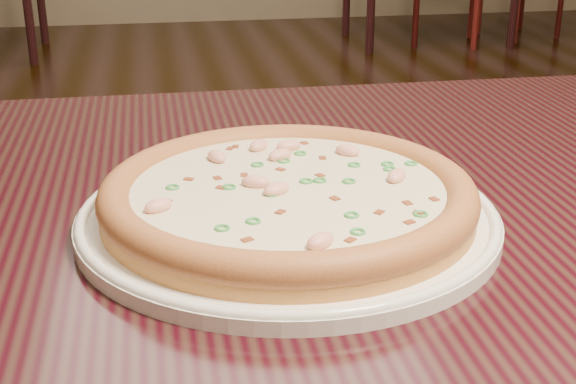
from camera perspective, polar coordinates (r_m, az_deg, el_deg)
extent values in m
cube|color=black|center=(0.75, 8.38, -1.54)|extent=(1.20, 0.80, 0.04)
cylinder|color=white|center=(0.67, 0.00, -1.90)|extent=(0.35, 0.35, 0.01)
torus|color=white|center=(0.67, 0.00, -1.43)|extent=(0.35, 0.35, 0.01)
cylinder|color=#CC8D42|center=(0.66, 0.00, -0.72)|extent=(0.31, 0.31, 0.02)
torus|color=#B77541|center=(0.66, 0.00, 0.00)|extent=(0.31, 0.31, 0.03)
cylinder|color=#F4E5BC|center=(0.66, 0.00, 0.20)|extent=(0.26, 0.26, 0.00)
ellipsoid|color=#F2B29E|center=(0.68, 7.73, 1.14)|extent=(0.03, 0.03, 0.01)
ellipsoid|color=#F2B29E|center=(0.72, -5.09, 2.52)|extent=(0.02, 0.03, 0.01)
ellipsoid|color=#F2B29E|center=(0.75, -2.10, 3.33)|extent=(0.03, 0.03, 0.01)
ellipsoid|color=#F2B29E|center=(0.72, -0.58, 2.65)|extent=(0.03, 0.02, 0.01)
ellipsoid|color=#F2B29E|center=(0.66, -2.30, 0.73)|extent=(0.03, 0.02, 0.01)
ellipsoid|color=#F2B29E|center=(0.62, -9.21, -0.97)|extent=(0.03, 0.02, 0.01)
ellipsoid|color=#F2B29E|center=(0.64, -0.83, 0.21)|extent=(0.03, 0.02, 0.01)
ellipsoid|color=#F2B29E|center=(0.75, 0.04, 3.31)|extent=(0.03, 0.02, 0.01)
ellipsoid|color=#F2B29E|center=(0.56, 2.32, -3.50)|extent=(0.03, 0.03, 0.01)
ellipsoid|color=#F2B29E|center=(0.74, 4.25, 2.95)|extent=(0.03, 0.03, 0.01)
cube|color=maroon|center=(0.61, 6.50, -1.52)|extent=(0.01, 0.01, 0.00)
cube|color=maroon|center=(0.64, 3.35, -0.53)|extent=(0.01, 0.01, 0.00)
cube|color=maroon|center=(0.67, -1.97, 0.85)|extent=(0.01, 0.01, 0.00)
cube|color=maroon|center=(0.60, 8.63, -2.21)|extent=(0.01, 0.01, 0.00)
cube|color=maroon|center=(0.61, -0.56, -1.51)|extent=(0.01, 0.01, 0.00)
cube|color=maroon|center=(0.63, 8.49, -0.85)|extent=(0.01, 0.01, 0.00)
cube|color=maroon|center=(0.68, -7.08, 0.84)|extent=(0.01, 0.01, 0.00)
cube|color=maroon|center=(0.70, -0.54, 1.55)|extent=(0.01, 0.01, 0.00)
cube|color=maroon|center=(0.68, 2.30, 1.12)|extent=(0.01, 0.01, 0.00)
cube|color=maroon|center=(0.62, 9.25, -1.52)|extent=(0.01, 0.01, 0.00)
cube|color=maroon|center=(0.64, -8.60, -0.68)|extent=(0.01, 0.01, 0.00)
cube|color=maroon|center=(0.73, 2.47, 2.37)|extent=(0.01, 0.01, 0.00)
cube|color=maroon|center=(0.68, -3.12, 1.16)|extent=(0.01, 0.01, 0.00)
cube|color=maroon|center=(0.57, -2.92, -3.49)|extent=(0.01, 0.01, 0.00)
cube|color=maroon|center=(0.76, -3.75, 3.18)|extent=(0.01, 0.01, 0.00)
cube|color=maroon|center=(0.75, -4.14, 3.05)|extent=(0.01, 0.01, 0.00)
cube|color=maroon|center=(0.64, 10.35, -0.57)|extent=(0.01, 0.01, 0.00)
cube|color=maroon|center=(0.56, 1.96, -3.95)|extent=(0.01, 0.01, 0.00)
cube|color=maroon|center=(0.66, -4.79, 0.24)|extent=(0.01, 0.01, 0.00)
cube|color=maroon|center=(0.68, -5.04, 0.94)|extent=(0.01, 0.01, 0.00)
cube|color=maroon|center=(0.57, 4.44, -3.50)|extent=(0.01, 0.01, 0.00)
cube|color=maroon|center=(0.76, 1.17, 3.44)|extent=(0.01, 0.01, 0.00)
torus|color=green|center=(0.67, -2.02, 0.90)|extent=(0.02, 0.02, 0.00)
torus|color=green|center=(0.61, 9.42, -1.57)|extent=(0.02, 0.02, 0.00)
torus|color=green|center=(0.64, -1.16, -0.14)|extent=(0.01, 0.01, 0.00)
torus|color=green|center=(0.58, 4.99, -2.85)|extent=(0.01, 0.01, 0.00)
torus|color=green|center=(0.71, -2.20, 1.94)|extent=(0.02, 0.02, 0.00)
torus|color=green|center=(0.71, 4.72, 1.93)|extent=(0.02, 0.02, 0.00)
torus|color=green|center=(0.67, 1.30, 0.76)|extent=(0.02, 0.02, 0.00)
torus|color=green|center=(0.70, 7.23, 1.62)|extent=(0.02, 0.02, 0.00)
torus|color=green|center=(0.72, 8.74, 2.00)|extent=(0.02, 0.02, 0.00)
torus|color=green|center=(0.74, 0.88, 2.76)|extent=(0.02, 0.02, 0.00)
torus|color=green|center=(0.67, 2.27, 0.82)|extent=(0.01, 0.01, 0.00)
torus|color=green|center=(0.72, -0.30, 2.22)|extent=(0.02, 0.02, 0.00)
torus|color=green|center=(0.67, 4.35, 0.76)|extent=(0.02, 0.02, 0.00)
torus|color=green|center=(0.61, 4.55, -1.66)|extent=(0.01, 0.01, 0.00)
torus|color=green|center=(0.66, -8.21, 0.32)|extent=(0.01, 0.01, 0.00)
torus|color=green|center=(0.71, 7.08, 1.97)|extent=(0.02, 0.02, 0.00)
torus|color=green|center=(0.66, -4.21, 0.35)|extent=(0.02, 0.02, 0.00)
torus|color=green|center=(0.58, -4.71, -2.59)|extent=(0.02, 0.02, 0.00)
torus|color=green|center=(0.59, -2.49, -2.09)|extent=(0.01, 0.01, 0.00)
cylinder|color=black|center=(4.76, -18.07, 12.78)|extent=(0.05, 0.05, 0.71)
cylinder|color=#5C1615|center=(5.11, 13.23, 12.11)|extent=(0.04, 0.04, 0.41)
cylinder|color=#5C1615|center=(5.46, 12.96, 12.74)|extent=(0.04, 0.04, 0.41)
cylinder|color=#5C1615|center=(5.09, 9.10, 12.38)|extent=(0.04, 0.04, 0.41)
cylinder|color=#5C1615|center=(5.44, 9.09, 12.99)|extent=(0.04, 0.04, 0.41)
cylinder|color=#5C1615|center=(5.63, 13.52, 12.96)|extent=(0.04, 0.04, 0.41)
cylinder|color=#5C1615|center=(5.36, 15.97, 12.30)|extent=(0.04, 0.04, 0.41)
cylinder|color=#5C1615|center=(5.60, 18.80, 12.37)|extent=(0.04, 0.04, 0.41)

